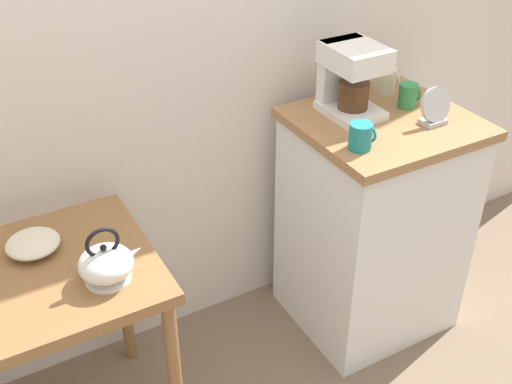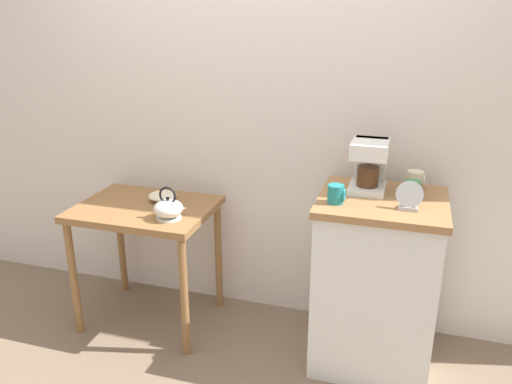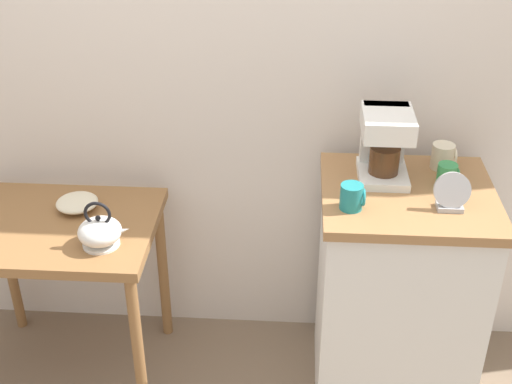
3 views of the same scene
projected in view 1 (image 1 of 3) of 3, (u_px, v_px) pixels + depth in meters
ground_plane at (209, 368)px, 2.51m from camera, size 8.00×8.00×0.00m
wooden_table at (29, 305)px, 1.89m from camera, size 0.77×0.59×0.75m
kitchen_counter at (373, 224)px, 2.54m from camera, size 0.62×0.57×0.93m
bowl_stoneware at (33, 244)px, 1.92m from camera, size 0.16×0.16×0.05m
teakettle at (107, 263)px, 1.80m from camera, size 0.19×0.16×0.18m
coffee_maker at (350, 76)px, 2.25m from camera, size 0.18×0.22×0.26m
mug_small_cream at (385, 81)px, 2.45m from camera, size 0.09×0.08×0.10m
mug_tall_green at (408, 95)px, 2.34m from camera, size 0.08×0.07×0.09m
mug_dark_teal at (361, 136)px, 2.07m from camera, size 0.09×0.08×0.09m
table_clock at (435, 109)px, 2.22m from camera, size 0.12×0.06×0.14m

